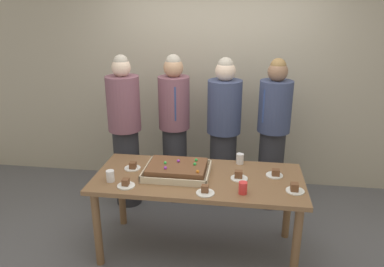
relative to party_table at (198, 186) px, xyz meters
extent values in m
plane|color=#5B5B60|center=(0.00, 0.00, -0.67)|extent=(12.00, 12.00, 0.00)
cube|color=#B2A893|center=(0.00, 1.60, 0.83)|extent=(8.00, 0.12, 3.00)
cube|color=brown|center=(0.00, 0.00, 0.07)|extent=(1.85, 0.82, 0.04)
cylinder|color=brown|center=(-0.84, -0.33, -0.31)|extent=(0.07, 0.07, 0.73)
cylinder|color=brown|center=(0.84, -0.33, -0.31)|extent=(0.07, 0.07, 0.73)
cylinder|color=brown|center=(-0.84, 0.33, -0.31)|extent=(0.07, 0.07, 0.73)
cylinder|color=brown|center=(0.84, 0.33, -0.31)|extent=(0.07, 0.07, 0.73)
cube|color=beige|center=(-0.20, 0.02, 0.10)|extent=(0.58, 0.45, 0.01)
cube|color=beige|center=(-0.20, -0.20, 0.13)|extent=(0.58, 0.01, 0.05)
cube|color=beige|center=(-0.20, 0.24, 0.13)|extent=(0.58, 0.01, 0.05)
cube|color=beige|center=(-0.48, 0.02, 0.13)|extent=(0.01, 0.45, 0.05)
cube|color=beige|center=(0.09, 0.02, 0.13)|extent=(0.01, 0.45, 0.05)
cube|color=brown|center=(-0.20, 0.02, 0.15)|extent=(0.51, 0.38, 0.08)
sphere|color=purple|center=(-0.19, 0.08, 0.20)|extent=(0.03, 0.03, 0.03)
sphere|color=green|center=(-0.04, 0.12, 0.20)|extent=(0.03, 0.03, 0.03)
sphere|color=green|center=(-0.04, 0.03, 0.20)|extent=(0.03, 0.03, 0.03)
sphere|color=orange|center=(0.01, -0.12, 0.20)|extent=(0.03, 0.03, 0.03)
sphere|color=green|center=(-0.30, 0.02, 0.20)|extent=(0.03, 0.03, 0.03)
sphere|color=purple|center=(-0.28, -0.09, 0.20)|extent=(0.03, 0.03, 0.03)
cylinder|color=white|center=(0.36, 0.01, 0.10)|extent=(0.15, 0.15, 0.01)
cube|color=brown|center=(0.35, 0.01, 0.14)|extent=(0.07, 0.05, 0.06)
cylinder|color=white|center=(0.82, -0.16, 0.10)|extent=(0.15, 0.15, 0.01)
cube|color=brown|center=(0.81, -0.17, 0.14)|extent=(0.06, 0.06, 0.07)
cylinder|color=white|center=(0.09, -0.30, 0.10)|extent=(0.15, 0.15, 0.01)
cube|color=brown|center=(0.09, -0.29, 0.13)|extent=(0.06, 0.05, 0.06)
cylinder|color=white|center=(0.67, 0.11, 0.10)|extent=(0.15, 0.15, 0.01)
cube|color=brown|center=(0.68, 0.10, 0.13)|extent=(0.07, 0.06, 0.06)
cylinder|color=white|center=(-0.63, 0.08, 0.10)|extent=(0.15, 0.15, 0.01)
cube|color=brown|center=(-0.62, 0.07, 0.13)|extent=(0.06, 0.06, 0.06)
cylinder|color=white|center=(-0.58, -0.27, 0.10)|extent=(0.15, 0.15, 0.01)
cube|color=brown|center=(-0.58, -0.26, 0.13)|extent=(0.06, 0.06, 0.05)
cylinder|color=white|center=(0.36, 0.34, 0.14)|extent=(0.07, 0.07, 0.10)
cylinder|color=red|center=(0.39, -0.25, 0.14)|extent=(0.07, 0.07, 0.10)
cylinder|color=white|center=(-0.74, -0.20, 0.14)|extent=(0.07, 0.07, 0.10)
cylinder|color=#28282D|center=(-0.40, 0.96, -0.23)|extent=(0.28, 0.28, 0.89)
cylinder|color=#7A4C5B|center=(-0.40, 0.96, 0.51)|extent=(0.35, 0.35, 0.58)
cube|color=navy|center=(-0.36, 0.80, 0.54)|extent=(0.04, 0.02, 0.37)
sphere|color=tan|center=(-0.40, 0.96, 0.90)|extent=(0.22, 0.22, 0.22)
sphere|color=#B2A899|center=(-0.40, 0.96, 0.96)|extent=(0.17, 0.17, 0.17)
cylinder|color=#28282D|center=(0.16, 0.97, -0.24)|extent=(0.30, 0.30, 0.86)
cylinder|color=#384266|center=(0.16, 0.97, 0.48)|extent=(0.37, 0.37, 0.58)
sphere|color=beige|center=(0.16, 0.97, 0.87)|extent=(0.22, 0.22, 0.22)
sphere|color=#B2A899|center=(0.16, 0.97, 0.93)|extent=(0.17, 0.17, 0.17)
cylinder|color=#28282D|center=(0.70, 0.95, -0.22)|extent=(0.28, 0.28, 0.91)
cylinder|color=#384266|center=(0.70, 0.95, 0.51)|extent=(0.35, 0.35, 0.55)
cube|color=navy|center=(0.59, 0.83, 0.54)|extent=(0.04, 0.02, 0.35)
sphere|color=#8C664C|center=(0.70, 0.95, 0.88)|extent=(0.21, 0.21, 0.21)
sphere|color=olive|center=(0.70, 0.95, 0.94)|extent=(0.16, 0.16, 0.16)
cylinder|color=#28282D|center=(-0.92, 0.77, -0.22)|extent=(0.29, 0.29, 0.90)
cylinder|color=#7A4C5B|center=(-0.92, 0.77, 0.53)|extent=(0.36, 0.36, 0.60)
sphere|color=beige|center=(-0.92, 0.77, 0.92)|extent=(0.20, 0.20, 0.20)
sphere|color=#B2A899|center=(-0.92, 0.77, 0.97)|extent=(0.16, 0.16, 0.16)
camera|label=1|loc=(0.36, -2.93, 1.54)|focal=34.43mm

